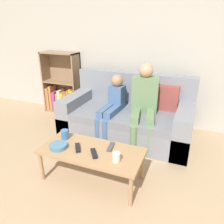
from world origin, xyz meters
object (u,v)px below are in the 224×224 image
object	(u,v)px
coffee_table	(92,153)
person_child	(112,104)
cup_far	(65,134)
tv_remote_1	(78,148)
couch	(128,117)
cup_near	(116,157)
bookshelf	(63,91)
tv_remote_0	(111,147)
snack_bowl	(58,146)
person_adult	(144,100)
tv_remote_2	(94,153)

from	to	relation	value
coffee_table	person_child	world-z (taller)	person_child
cup_far	tv_remote_1	bearing A→B (deg)	-28.66
couch	cup_near	world-z (taller)	couch
couch	bookshelf	distance (m)	1.53
tv_remote_0	snack_bowl	bearing A→B (deg)	-165.82
cup_near	cup_far	bearing A→B (deg)	164.83
couch	cup_near	distance (m)	1.26
couch	person_adult	bearing A→B (deg)	-21.76
person_child	snack_bowl	distance (m)	1.10
person_adult	cup_far	size ratio (longest dim) A/B	10.17
bookshelf	cup_near	distance (m)	2.42
couch	snack_bowl	size ratio (longest dim) A/B	9.90
cup_near	tv_remote_1	size ratio (longest dim) A/B	0.56
coffee_table	person_child	bearing A→B (deg)	98.95
tv_remote_0	tv_remote_2	world-z (taller)	same
couch	cup_far	distance (m)	1.13
bookshelf	coffee_table	xyz separation A→B (m)	(1.42, -1.60, -0.07)
person_child	tv_remote_0	size ratio (longest dim) A/B	5.24
couch	tv_remote_0	bearing A→B (deg)	-82.44
couch	snack_bowl	distance (m)	1.29
coffee_table	tv_remote_0	bearing A→B (deg)	34.56
cup_far	tv_remote_0	world-z (taller)	cup_far
person_adult	cup_near	distance (m)	1.14
cup_near	bookshelf	bearing A→B (deg)	135.75
person_adult	person_child	bearing A→B (deg)	175.70
coffee_table	person_child	size ratio (longest dim) A/B	1.19
couch	person_adult	distance (m)	0.44
tv_remote_1	couch	bearing A→B (deg)	47.46
tv_remote_1	snack_bowl	world-z (taller)	snack_bowl
coffee_table	tv_remote_0	xyz separation A→B (m)	(0.17, 0.12, 0.05)
couch	bookshelf	size ratio (longest dim) A/B	1.66
person_child	snack_bowl	world-z (taller)	person_child
couch	tv_remote_0	size ratio (longest dim) A/B	10.63
person_child	tv_remote_0	world-z (taller)	person_child
bookshelf	snack_bowl	bearing A→B (deg)	-57.60
person_child	bookshelf	bearing A→B (deg)	157.33
cup_far	snack_bowl	bearing A→B (deg)	-77.00
person_adult	snack_bowl	distance (m)	1.32
cup_far	snack_bowl	xyz separation A→B (m)	(0.05, -0.20, -0.03)
couch	snack_bowl	xyz separation A→B (m)	(-0.38, -1.23, 0.10)
tv_remote_1	snack_bowl	xyz separation A→B (m)	(-0.20, -0.06, 0.01)
bookshelf	cup_near	bearing A→B (deg)	-44.25
cup_near	tv_remote_1	xyz separation A→B (m)	(-0.46, 0.06, -0.04)
bookshelf	tv_remote_2	size ratio (longest dim) A/B	6.73
couch	tv_remote_1	size ratio (longest dim) A/B	11.05
tv_remote_0	snack_bowl	xyz separation A→B (m)	(-0.52, -0.21, 0.01)
snack_bowl	person_adult	bearing A→B (deg)	60.58
cup_far	snack_bowl	distance (m)	0.20
tv_remote_0	snack_bowl	size ratio (longest dim) A/B	0.93
coffee_table	cup_far	xyz separation A→B (m)	(-0.39, 0.10, 0.09)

